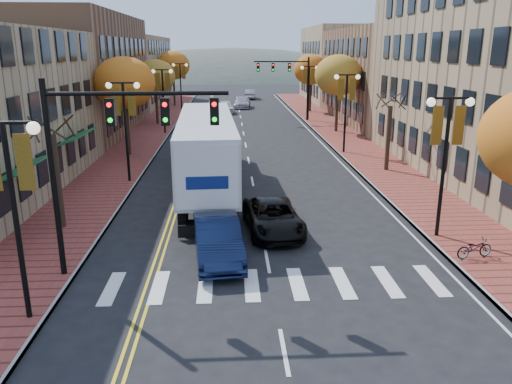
{
  "coord_description": "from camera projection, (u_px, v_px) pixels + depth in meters",
  "views": [
    {
      "loc": [
        -1.41,
        -13.74,
        7.94
      ],
      "look_at": [
        -0.33,
        6.04,
        2.2
      ],
      "focal_mm": 35.0,
      "sensor_mm": 36.0,
      "label": 1
    }
  ],
  "objects": [
    {
      "name": "ground",
      "position": [
        277.0,
        314.0,
        15.46
      ],
      "size": [
        200.0,
        200.0,
        0.0
      ],
      "primitive_type": "plane",
      "color": "black",
      "rests_on": "ground"
    },
    {
      "name": "sidewalk_left",
      "position": [
        147.0,
        136.0,
        46.14
      ],
      "size": [
        4.0,
        85.0,
        0.15
      ],
      "primitive_type": "cube",
      "color": "brown",
      "rests_on": "ground"
    },
    {
      "name": "sidewalk_right",
      "position": [
        339.0,
        134.0,
        47.09
      ],
      "size": [
        4.0,
        85.0,
        0.15
      ],
      "primitive_type": "cube",
      "color": "brown",
      "rests_on": "ground"
    },
    {
      "name": "building_left_mid",
      "position": [
        65.0,
        74.0,
        47.57
      ],
      "size": [
        12.0,
        24.0,
        11.0
      ],
      "primitive_type": "cube",
      "color": "brown",
      "rests_on": "ground"
    },
    {
      "name": "building_left_far",
      "position": [
        120.0,
        71.0,
        71.75
      ],
      "size": [
        12.0,
        26.0,
        9.5
      ],
      "primitive_type": "cube",
      "color": "#9E8966",
      "rests_on": "ground"
    },
    {
      "name": "building_right_mid",
      "position": [
        407.0,
        75.0,
        55.33
      ],
      "size": [
        15.0,
        24.0,
        10.0
      ],
      "primitive_type": "cube",
      "color": "brown",
      "rests_on": "ground"
    },
    {
      "name": "building_right_far",
      "position": [
        358.0,
        64.0,
        76.29
      ],
      "size": [
        15.0,
        20.0,
        11.0
      ],
      "primitive_type": "cube",
      "color": "#9E8966",
      "rests_on": "ground"
    },
    {
      "name": "tree_left_a",
      "position": [
        58.0,
        182.0,
        22.04
      ],
      "size": [
        0.28,
        0.28,
        4.2
      ],
      "color": "#382619",
      "rests_on": "sidewalk_left"
    },
    {
      "name": "tree_left_b",
      "position": [
        124.0,
        83.0,
        36.49
      ],
      "size": [
        4.48,
        4.48,
        7.21
      ],
      "color": "#382619",
      "rests_on": "sidewalk_left"
    },
    {
      "name": "tree_left_c",
      "position": [
        155.0,
        77.0,
        51.95
      ],
      "size": [
        4.16,
        4.16,
        6.69
      ],
      "color": "#382619",
      "rests_on": "sidewalk_left"
    },
    {
      "name": "tree_left_d",
      "position": [
        173.0,
        65.0,
        69.06
      ],
      "size": [
        4.61,
        4.61,
        7.42
      ],
      "color": "#382619",
      "rests_on": "sidewalk_left"
    },
    {
      "name": "tree_right_b",
      "position": [
        388.0,
        138.0,
        32.57
      ],
      "size": [
        0.28,
        0.28,
        4.2
      ],
      "color": "#382619",
      "rests_on": "sidewalk_right"
    },
    {
      "name": "tree_right_c",
      "position": [
        338.0,
        75.0,
        47.03
      ],
      "size": [
        4.48,
        4.48,
        7.21
      ],
      "color": "#382619",
      "rests_on": "sidewalk_right"
    },
    {
      "name": "tree_right_d",
      "position": [
        311.0,
        70.0,
        62.42
      ],
      "size": [
        4.35,
        4.35,
        7.0
      ],
      "color": "#382619",
      "rests_on": "sidewalk_right"
    },
    {
      "name": "lamp_left_a",
      "position": [
        11.0,
        184.0,
        13.87
      ],
      "size": [
        1.96,
        0.36,
        6.05
      ],
      "color": "black",
      "rests_on": "ground"
    },
    {
      "name": "lamp_left_b",
      "position": [
        125.0,
        112.0,
        29.22
      ],
      "size": [
        1.96,
        0.36,
        6.05
      ],
      "color": "black",
      "rests_on": "ground"
    },
    {
      "name": "lamp_left_c",
      "position": [
        163.0,
        88.0,
        46.48
      ],
      "size": [
        1.96,
        0.36,
        6.05
      ],
      "color": "black",
      "rests_on": "ground"
    },
    {
      "name": "lamp_left_d",
      "position": [
        180.0,
        77.0,
        63.75
      ],
      "size": [
        1.96,
        0.36,
        6.05
      ],
      "color": "black",
      "rests_on": "ground"
    },
    {
      "name": "lamp_right_a",
      "position": [
        447.0,
        140.0,
        20.42
      ],
      "size": [
        1.96,
        0.36,
        6.05
      ],
      "color": "black",
      "rests_on": "ground"
    },
    {
      "name": "lamp_right_b",
      "position": [
        346.0,
        98.0,
        37.68
      ],
      "size": [
        1.96,
        0.36,
        6.05
      ],
      "color": "black",
      "rests_on": "ground"
    },
    {
      "name": "lamp_right_c",
      "position": [
        309.0,
        82.0,
        54.94
      ],
      "size": [
        1.96,
        0.36,
        6.05
      ],
      "color": "black",
      "rests_on": "ground"
    },
    {
      "name": "traffic_mast_near",
      "position": [
        107.0,
        141.0,
        16.68
      ],
      "size": [
        6.1,
        0.35,
        7.0
      ],
      "color": "black",
      "rests_on": "ground"
    },
    {
      "name": "traffic_mast_far",
      "position": [
        291.0,
        76.0,
        54.66
      ],
      "size": [
        6.1,
        0.34,
        7.0
      ],
      "color": "black",
      "rests_on": "ground"
    },
    {
      "name": "semi_truck",
      "position": [
        206.0,
        145.0,
        28.62
      ],
      "size": [
        3.56,
        17.58,
        4.37
      ],
      "rotation": [
        0.0,
        0.0,
        0.04
      ],
      "color": "black",
      "rests_on": "ground"
    },
    {
      "name": "navy_sedan",
      "position": [
        218.0,
        239.0,
        19.32
      ],
      "size": [
        2.22,
        5.06,
        1.62
      ],
      "primitive_type": "imported",
      "rotation": [
        0.0,
        0.0,
        0.11
      ],
      "color": "black",
      "rests_on": "ground"
    },
    {
      "name": "black_suv",
      "position": [
        273.0,
        217.0,
        22.22
      ],
      "size": [
        2.71,
        5.17,
        1.39
      ],
      "primitive_type": "imported",
      "rotation": [
        0.0,
        0.0,
        0.08
      ],
      "color": "black",
      "rests_on": "ground"
    },
    {
      "name": "car_far_white",
      "position": [
        226.0,
        107.0,
        62.98
      ],
      "size": [
        2.28,
        4.68,
        1.54
      ],
      "primitive_type": "imported",
      "rotation": [
        0.0,
        0.0,
        0.1
      ],
      "color": "silver",
      "rests_on": "ground"
    },
    {
      "name": "car_far_silver",
      "position": [
        242.0,
        102.0,
        68.29
      ],
      "size": [
        2.6,
        5.29,
        1.48
      ],
      "primitive_type": "imported",
      "rotation": [
        0.0,
        0.0,
        -0.1
      ],
      "color": "#AAA9B1",
      "rests_on": "ground"
    },
    {
      "name": "car_far_oncoming",
      "position": [
        250.0,
        94.0,
        80.39
      ],
      "size": [
        1.95,
        4.65,
        1.49
      ],
      "primitive_type": "imported",
      "rotation": [
        0.0,
        0.0,
        3.06
      ],
      "color": "#ACADB4",
      "rests_on": "ground"
    },
    {
      "name": "bicycle",
      "position": [
        474.0,
        248.0,
        19.14
      ],
      "size": [
        1.59,
        0.84,
        0.79
      ],
      "primitive_type": "imported",
      "rotation": [
        0.0,
        0.0,
        1.79
      ],
      "color": "gray",
      "rests_on": "sidewalk_right"
    }
  ]
}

